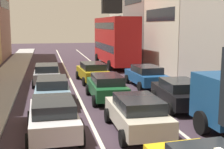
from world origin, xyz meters
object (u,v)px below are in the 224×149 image
object	(u,v)px
sedan_left_lane_third	(52,90)
sedan_right_lane_behind_truck	(179,93)
wagon_right_lane_far	(146,75)
sedan_centre_lane_second	(137,113)
hatchback_centre_lane_third	(107,86)
bus_mid_queue_primary	(115,39)
sedan_left_lane_fourth	(47,74)
wagon_left_lane_second	(53,116)
coupe_centre_lane_fourth	(93,72)

from	to	relation	value
sedan_left_lane_third	sedan_right_lane_behind_truck	distance (m)	6.87
sedan_right_lane_behind_truck	wagon_right_lane_far	distance (m)	5.80
sedan_centre_lane_second	sedan_right_lane_behind_truck	size ratio (longest dim) A/B	0.98
hatchback_centre_lane_third	bus_mid_queue_primary	bearing A→B (deg)	-13.62
sedan_centre_lane_second	sedan_left_lane_third	world-z (taller)	same
sedan_left_lane_third	hatchback_centre_lane_third	bearing A→B (deg)	-84.71
sedan_centre_lane_second	sedan_left_lane_third	distance (m)	6.37
sedan_centre_lane_second	sedan_left_lane_fourth	xyz separation A→B (m)	(-3.49, 11.37, 0.00)
sedan_left_lane_third	wagon_left_lane_second	bearing A→B (deg)	180.00
hatchback_centre_lane_third	sedan_left_lane_third	xyz separation A→B (m)	(-3.11, -0.24, 0.00)
hatchback_centre_lane_third	coupe_centre_lane_fourth	distance (m)	5.92
sedan_left_lane_fourth	wagon_right_lane_far	world-z (taller)	same
wagon_left_lane_second	wagon_right_lane_far	xyz separation A→B (m)	(6.67, 8.74, 0.00)
hatchback_centre_lane_third	sedan_right_lane_behind_truck	size ratio (longest dim) A/B	0.98
wagon_right_lane_far	sedan_right_lane_behind_truck	bearing A→B (deg)	176.79
wagon_right_lane_far	bus_mid_queue_primary	distance (m)	11.53
sedan_left_lane_fourth	wagon_right_lane_far	xyz separation A→B (m)	(6.82, -2.32, 0.00)
bus_mid_queue_primary	sedan_centre_lane_second	bearing A→B (deg)	169.31
wagon_right_lane_far	sedan_left_lane_third	bearing A→B (deg)	116.08
sedan_left_lane_third	sedan_right_lane_behind_truck	size ratio (longest dim) A/B	0.98
bus_mid_queue_primary	wagon_right_lane_far	bearing A→B (deg)	177.93
bus_mid_queue_primary	sedan_left_lane_fourth	bearing A→B (deg)	141.17
sedan_centre_lane_second	sedan_left_lane_third	size ratio (longest dim) A/B	1.00
sedan_centre_lane_second	bus_mid_queue_primary	xyz separation A→B (m)	(3.61, 20.40, 2.03)
sedan_left_lane_fourth	sedan_right_lane_behind_truck	bearing A→B (deg)	-139.78
sedan_left_lane_third	sedan_left_lane_fourth	distance (m)	5.90
wagon_left_lane_second	coupe_centre_lane_fourth	world-z (taller)	same
sedan_left_lane_third	wagon_right_lane_far	size ratio (longest dim) A/B	0.99
sedan_centre_lane_second	wagon_right_lane_far	xyz separation A→B (m)	(3.33, 9.05, 0.00)
sedan_centre_lane_second	sedan_left_lane_third	bearing A→B (deg)	30.95
sedan_left_lane_fourth	sedan_right_lane_behind_truck	world-z (taller)	same
wagon_left_lane_second	wagon_right_lane_far	size ratio (longest dim) A/B	0.99
hatchback_centre_lane_third	wagon_right_lane_far	world-z (taller)	same
hatchback_centre_lane_third	wagon_right_lane_far	xyz separation A→B (m)	(3.47, 3.34, 0.00)
wagon_left_lane_second	sedan_left_lane_fourth	size ratio (longest dim) A/B	1.00
sedan_left_lane_third	sedan_right_lane_behind_truck	bearing A→B (deg)	-107.94
coupe_centre_lane_fourth	sedan_left_lane_fourth	distance (m)	3.42
coupe_centre_lane_fourth	sedan_left_lane_fourth	bearing A→B (deg)	90.96
sedan_centre_lane_second	hatchback_centre_lane_third	world-z (taller)	same
sedan_centre_lane_second	bus_mid_queue_primary	distance (m)	20.81
sedan_centre_lane_second	coupe_centre_lane_fourth	bearing A→B (deg)	0.62
sedan_centre_lane_second	wagon_left_lane_second	bearing A→B (deg)	84.90
sedan_centre_lane_second	sedan_left_lane_fourth	distance (m)	11.89
bus_mid_queue_primary	coupe_centre_lane_fourth	bearing A→B (deg)	156.55
wagon_left_lane_second	wagon_right_lane_far	distance (m)	10.99
wagon_right_lane_far	wagon_left_lane_second	bearing A→B (deg)	140.23
sedan_left_lane_third	wagon_right_lane_far	distance (m)	7.49
hatchback_centre_lane_third	sedan_left_lane_third	world-z (taller)	same
sedan_centre_lane_second	sedan_left_lane_fourth	world-z (taller)	same
sedan_centre_lane_second	sedan_left_lane_fourth	bearing A→B (deg)	17.30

